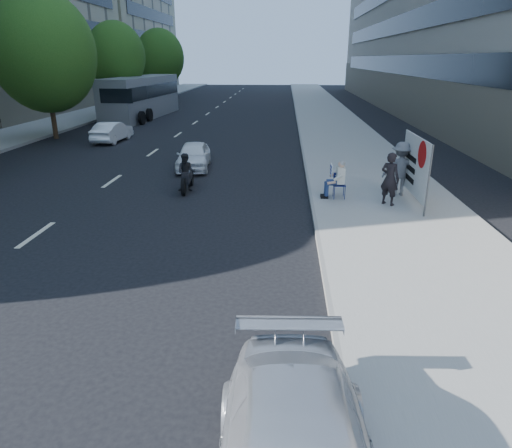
# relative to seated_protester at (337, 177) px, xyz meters

# --- Properties ---
(ground) EXTENTS (160.00, 160.00, 0.00)m
(ground) POSITION_rel_seated_protester_xyz_m (-2.29, -5.72, -0.87)
(ground) COLOR black
(ground) RESTS_ON ground
(near_sidewalk) EXTENTS (5.00, 120.00, 0.15)m
(near_sidewalk) POSITION_rel_seated_protester_xyz_m (1.71, 14.28, -0.80)
(near_sidewalk) COLOR gray
(near_sidewalk) RESTS_ON ground
(far_sidewalk) EXTENTS (4.50, 120.00, 0.15)m
(far_sidewalk) POSITION_rel_seated_protester_xyz_m (-19.04, 14.28, -0.80)
(far_sidewalk) COLOR gray
(far_sidewalk) RESTS_ON ground
(tree_far_c) EXTENTS (6.00, 6.00, 8.47)m
(tree_far_c) POSITION_rel_seated_protester_xyz_m (-15.99, 12.28, 4.15)
(tree_far_c) COLOR #382616
(tree_far_c) RESTS_ON ground
(tree_far_d) EXTENTS (4.80, 4.80, 7.65)m
(tree_far_d) POSITION_rel_seated_protester_xyz_m (-15.99, 24.28, 4.01)
(tree_far_d) COLOR #382616
(tree_far_d) RESTS_ON ground
(tree_far_e) EXTENTS (5.40, 5.40, 7.89)m
(tree_far_e) POSITION_rel_seated_protester_xyz_m (-15.99, 38.28, 3.91)
(tree_far_e) COLOR #382616
(tree_far_e) RESTS_ON ground
(seated_protester) EXTENTS (0.83, 1.12, 1.31)m
(seated_protester) POSITION_rel_seated_protester_xyz_m (0.00, 0.00, 0.00)
(seated_protester) COLOR navy
(seated_protester) RESTS_ON near_sidewalk
(jogger) EXTENTS (1.27, 0.82, 1.87)m
(jogger) POSITION_rel_seated_protester_xyz_m (2.25, 0.51, 0.21)
(jogger) COLOR slate
(jogger) RESTS_ON near_sidewalk
(pedestrian_woman) EXTENTS (0.75, 0.72, 1.74)m
(pedestrian_woman) POSITION_rel_seated_protester_xyz_m (1.64, -0.68, 0.15)
(pedestrian_woman) COLOR black
(pedestrian_woman) RESTS_ON near_sidewalk
(protest_banner) EXTENTS (0.08, 3.06, 2.20)m
(protest_banner) POSITION_rel_seated_protester_xyz_m (2.49, -0.35, 0.53)
(protest_banner) COLOR #4C4C4C
(protest_banner) RESTS_ON near_sidewalk
(white_sedan_near) EXTENTS (1.68, 3.56, 1.18)m
(white_sedan_near) POSITION_rel_seated_protester_xyz_m (-5.88, 4.76, -0.28)
(white_sedan_near) COLOR white
(white_sedan_near) RESTS_ON ground
(white_sedan_mid) EXTENTS (1.47, 3.62, 1.17)m
(white_sedan_mid) POSITION_rel_seated_protester_xyz_m (-12.10, 11.51, -0.29)
(white_sedan_mid) COLOR white
(white_sedan_mid) RESTS_ON ground
(motorcycle) EXTENTS (0.73, 2.05, 1.42)m
(motorcycle) POSITION_rel_seated_protester_xyz_m (-5.43, 1.07, -0.24)
(motorcycle) COLOR black
(motorcycle) RESTS_ON ground
(bus) EXTENTS (3.42, 12.21, 3.30)m
(bus) POSITION_rel_seated_protester_xyz_m (-13.77, 23.35, 0.76)
(bus) COLOR slate
(bus) RESTS_ON ground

